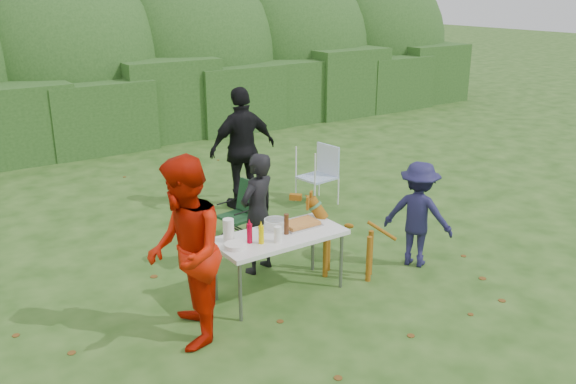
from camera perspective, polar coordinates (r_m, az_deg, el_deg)
ground at (r=7.25m, az=2.56°, el=-9.20°), size 80.00×80.00×0.00m
hedge_row at (r=13.91m, az=-17.60°, el=7.36°), size 22.00×1.40×1.70m
shrub_backdrop at (r=15.32m, az=-19.69°, el=10.99°), size 20.00×2.60×3.20m
folding_table at (r=6.89m, az=-0.81°, el=-4.40°), size 1.50×0.70×0.74m
person_cook at (r=7.45m, az=-2.86°, el=-2.01°), size 0.64×0.52×1.52m
person_red_jacket at (r=5.98m, az=-9.61°, el=-5.64°), size 1.01×1.13×1.91m
person_black_puffy at (r=9.61m, az=-4.25°, el=4.09°), size 1.14×0.48×1.94m
child at (r=7.81m, az=12.08°, el=-2.05°), size 0.88×1.01×1.36m
dog at (r=7.43m, az=5.68°, el=-4.30°), size 1.03×1.06×1.00m
camping_chair at (r=8.41m, az=-4.64°, el=-1.98°), size 0.61×0.61×0.86m
lawn_chair at (r=9.90m, az=2.75°, el=1.60°), size 0.63×0.63×0.95m
food_tray at (r=7.10m, az=1.20°, el=-3.13°), size 0.45×0.30×0.02m
focaccia_bread at (r=7.09m, az=1.20°, el=-2.92°), size 0.40×0.26×0.04m
mustard_bottle at (r=6.61m, az=-2.52°, el=-4.03°), size 0.06×0.06×0.20m
ketchup_bottle at (r=6.63m, az=-3.62°, el=-3.88°), size 0.06×0.06×0.22m
beer_bottle at (r=6.84m, az=-0.16°, el=-3.02°), size 0.06×0.06×0.24m
paper_towel_roll at (r=6.68m, az=-5.59°, el=-3.59°), size 0.12×0.12×0.26m
cup_stack at (r=6.64m, az=-0.95°, el=-3.99°), size 0.08×0.08×0.18m
pasta_bowl at (r=7.05m, az=-1.21°, el=-2.97°), size 0.26×0.26×0.10m
plate_stack at (r=6.55m, az=-4.93°, el=-5.03°), size 0.24×0.24×0.05m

